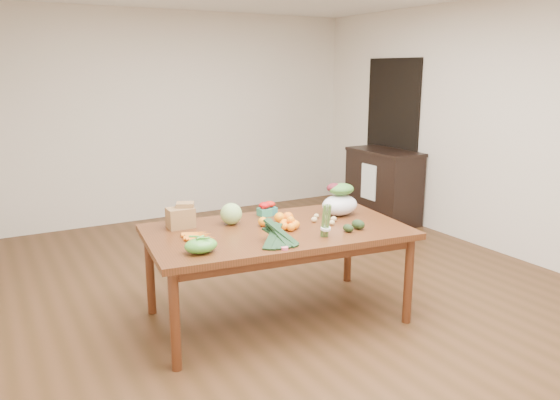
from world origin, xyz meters
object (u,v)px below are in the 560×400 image
paper_bag (180,216)px  kale_bunch (279,235)px  asparagus_bundle (326,221)px  dining_table (277,274)px  cabbage (231,214)px  cabinet (383,186)px  salad_bag (340,201)px  mandarin_cluster (291,222)px

paper_bag → kale_bunch: (0.45, -0.77, -0.02)m
paper_bag → asparagus_bundle: 1.14m
dining_table → paper_bag: paper_bag is taller
paper_bag → dining_table: bearing=-31.5°
dining_table → kale_bunch: (-0.19, -0.37, 0.45)m
dining_table → cabbage: size_ratio=11.49×
cabinet → cabbage: 3.32m
dining_table → salad_bag: 0.83m
asparagus_bundle → salad_bag: 0.64m
kale_bunch → asparagus_bundle: bearing=7.8°
cabbage → asparagus_bundle: (0.47, -0.65, 0.04)m
mandarin_cluster → dining_table: bearing=152.5°
cabinet → paper_bag: paper_bag is taller
kale_bunch → salad_bag: 0.97m
paper_bag → mandarin_cluster: bearing=-31.0°
cabinet → mandarin_cluster: bearing=-143.0°
cabbage → kale_bunch: bearing=-83.9°
paper_bag → salad_bag: salad_bag is taller
paper_bag → kale_bunch: bearing=-59.5°
paper_bag → asparagus_bundle: asparagus_bundle is taller
dining_table → asparagus_bundle: asparagus_bundle is taller
paper_bag → kale_bunch: 0.89m
salad_bag → asparagus_bundle: bearing=-134.6°
dining_table → kale_bunch: 0.62m
paper_bag → kale_bunch: size_ratio=0.68×
dining_table → asparagus_bundle: 0.65m
kale_bunch → mandarin_cluster: bearing=55.4°
kale_bunch → cabinet: bearing=45.1°
dining_table → mandarin_cluster: mandarin_cluster is taller
kale_bunch → asparagus_bundle: (0.40, 0.01, 0.05)m
cabbage → mandarin_cluster: bearing=-43.1°
cabbage → salad_bag: bearing=-11.8°
paper_bag → cabbage: 0.40m
cabbage → salad_bag: salad_bag is taller
dining_table → paper_bag: bearing=155.2°
asparagus_bundle → paper_bag: bearing=145.0°
cabinet → asparagus_bundle: (-2.42, -2.23, 0.40)m
kale_bunch → asparagus_bundle: 0.40m
dining_table → cabbage: cabbage is taller
mandarin_cluster → asparagus_bundle: asparagus_bundle is taller
cabinet → salad_bag: size_ratio=3.19×
cabbage → mandarin_cluster: size_ratio=0.97×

